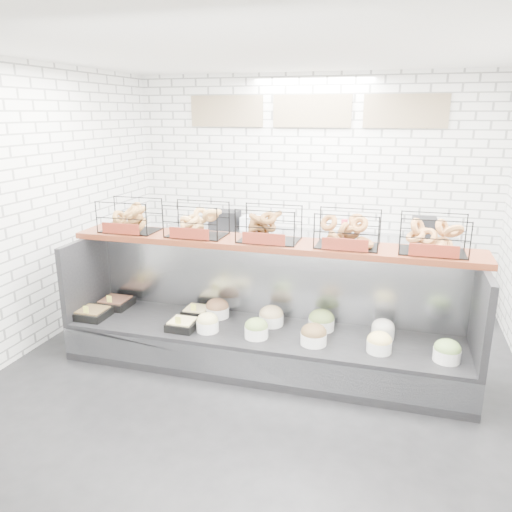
% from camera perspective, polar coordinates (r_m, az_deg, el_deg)
% --- Properties ---
extents(ground, '(5.50, 5.50, 0.00)m').
position_cam_1_polar(ground, '(4.96, -0.20, -13.99)').
color(ground, black).
rests_on(ground, ground).
extents(room_shell, '(5.02, 5.51, 3.01)m').
position_cam_1_polar(room_shell, '(4.89, 1.81, 11.08)').
color(room_shell, white).
rests_on(room_shell, ground).
extents(display_case, '(4.00, 0.90, 1.20)m').
position_cam_1_polar(display_case, '(5.10, 0.94, -8.93)').
color(display_case, black).
rests_on(display_case, ground).
extents(bagel_shelf, '(4.10, 0.50, 0.40)m').
position_cam_1_polar(bagel_shelf, '(4.91, 1.50, 3.13)').
color(bagel_shelf, '#4C1E10').
rests_on(bagel_shelf, display_case).
extents(prep_counter, '(4.00, 0.60, 1.20)m').
position_cam_1_polar(prep_counter, '(6.96, 5.45, -0.82)').
color(prep_counter, '#93969B').
rests_on(prep_counter, ground).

